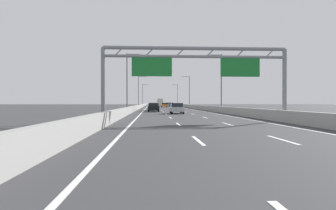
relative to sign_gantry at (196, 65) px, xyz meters
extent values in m
plane|color=#38383A|center=(-0.02, 74.80, -4.80)|extent=(260.00, 260.00, 0.00)
cube|color=white|center=(-1.82, -12.70, -4.80)|extent=(0.16, 3.00, 0.01)
cube|color=white|center=(-1.82, -3.70, -4.80)|extent=(0.16, 3.00, 0.01)
cube|color=white|center=(-1.82, 5.30, -4.80)|extent=(0.16, 3.00, 0.01)
cube|color=white|center=(-1.82, 14.30, -4.80)|extent=(0.16, 3.00, 0.01)
cube|color=white|center=(-1.82, 23.30, -4.80)|extent=(0.16, 3.00, 0.01)
cube|color=white|center=(-1.82, 32.30, -4.80)|extent=(0.16, 3.00, 0.01)
cube|color=white|center=(-1.82, 41.30, -4.80)|extent=(0.16, 3.00, 0.01)
cube|color=white|center=(-1.82, 50.30, -4.80)|extent=(0.16, 3.00, 0.01)
cube|color=white|center=(-1.82, 59.30, -4.80)|extent=(0.16, 3.00, 0.01)
cube|color=white|center=(-1.82, 68.30, -4.80)|extent=(0.16, 3.00, 0.01)
cube|color=white|center=(-1.82, 77.30, -4.80)|extent=(0.16, 3.00, 0.01)
cube|color=white|center=(-1.82, 86.30, -4.80)|extent=(0.16, 3.00, 0.01)
cube|color=white|center=(-1.82, 95.30, -4.80)|extent=(0.16, 3.00, 0.01)
cube|color=white|center=(-1.82, 104.30, -4.80)|extent=(0.16, 3.00, 0.01)
cube|color=white|center=(-1.82, 113.30, -4.80)|extent=(0.16, 3.00, 0.01)
cube|color=white|center=(-1.82, 122.30, -4.80)|extent=(0.16, 3.00, 0.01)
cube|color=white|center=(-1.82, 131.30, -4.80)|extent=(0.16, 3.00, 0.01)
cube|color=white|center=(1.78, -12.70, -4.80)|extent=(0.16, 3.00, 0.01)
cube|color=white|center=(1.78, -3.70, -4.80)|extent=(0.16, 3.00, 0.01)
cube|color=white|center=(1.78, 5.30, -4.80)|extent=(0.16, 3.00, 0.01)
cube|color=white|center=(1.78, 14.30, -4.80)|extent=(0.16, 3.00, 0.01)
cube|color=white|center=(1.78, 23.30, -4.80)|extent=(0.16, 3.00, 0.01)
cube|color=white|center=(1.78, 32.30, -4.80)|extent=(0.16, 3.00, 0.01)
cube|color=white|center=(1.78, 41.30, -4.80)|extent=(0.16, 3.00, 0.01)
cube|color=white|center=(1.78, 50.30, -4.80)|extent=(0.16, 3.00, 0.01)
cube|color=white|center=(1.78, 59.30, -4.80)|extent=(0.16, 3.00, 0.01)
cube|color=white|center=(1.78, 68.30, -4.80)|extent=(0.16, 3.00, 0.01)
cube|color=white|center=(1.78, 77.30, -4.80)|extent=(0.16, 3.00, 0.01)
cube|color=white|center=(1.78, 86.30, -4.80)|extent=(0.16, 3.00, 0.01)
cube|color=white|center=(1.78, 95.30, -4.80)|extent=(0.16, 3.00, 0.01)
cube|color=white|center=(1.78, 104.30, -4.80)|extent=(0.16, 3.00, 0.01)
cube|color=white|center=(1.78, 113.30, -4.80)|extent=(0.16, 3.00, 0.01)
cube|color=white|center=(1.78, 122.30, -4.80)|extent=(0.16, 3.00, 0.01)
cube|color=white|center=(1.78, 131.30, -4.80)|extent=(0.16, 3.00, 0.01)
cube|color=white|center=(-5.27, 62.80, -4.80)|extent=(0.16, 176.00, 0.01)
cube|color=white|center=(5.23, 62.80, -4.80)|extent=(0.16, 176.00, 0.01)
cube|color=#9E9E99|center=(-6.92, 84.80, -4.33)|extent=(0.45, 220.00, 0.95)
cube|color=#9E9E99|center=(6.88, 84.80, -4.33)|extent=(0.45, 220.00, 0.95)
cylinder|color=gray|center=(-7.82, 0.00, -1.70)|extent=(0.36, 0.36, 6.20)
cylinder|color=gray|center=(7.78, 0.00, -1.70)|extent=(0.36, 0.36, 6.20)
cylinder|color=gray|center=(-0.02, 0.00, 1.40)|extent=(15.60, 0.32, 0.32)
cylinder|color=gray|center=(-0.02, 0.00, 0.70)|extent=(15.60, 0.26, 0.26)
cylinder|color=gray|center=(-6.52, 0.00, 1.05)|extent=(0.74, 0.10, 0.74)
cylinder|color=gray|center=(-3.92, 0.00, 1.05)|extent=(0.74, 0.10, 0.74)
cylinder|color=gray|center=(-1.32, 0.00, 1.05)|extent=(0.74, 0.10, 0.74)
cylinder|color=gray|center=(1.28, 0.00, 1.05)|extent=(0.74, 0.10, 0.74)
cylinder|color=gray|center=(3.88, 0.00, 1.05)|extent=(0.74, 0.10, 0.74)
cylinder|color=gray|center=(6.48, 0.00, 1.05)|extent=(0.74, 0.10, 0.74)
cube|color=#19752D|center=(-3.73, 0.00, -0.20)|extent=(3.40, 0.12, 1.60)
cube|color=#19752D|center=(3.86, 0.00, -0.20)|extent=(3.40, 0.12, 1.60)
cylinder|color=slate|center=(-7.72, 22.66, -0.05)|extent=(0.20, 0.20, 9.50)
cylinder|color=slate|center=(-6.62, 22.66, 4.55)|extent=(2.20, 0.12, 0.12)
cube|color=#F2EAC6|center=(-5.52, 22.66, 4.45)|extent=(0.56, 0.28, 0.20)
cylinder|color=slate|center=(7.68, 22.66, -0.05)|extent=(0.20, 0.20, 9.50)
cylinder|color=slate|center=(6.58, 22.66, 4.55)|extent=(2.20, 0.12, 0.12)
cube|color=#F2EAC6|center=(5.48, 22.66, 4.45)|extent=(0.56, 0.28, 0.20)
cylinder|color=slate|center=(-7.72, 63.24, -0.05)|extent=(0.20, 0.20, 9.50)
cylinder|color=slate|center=(-6.62, 63.24, 4.55)|extent=(2.20, 0.12, 0.12)
cube|color=#F2EAC6|center=(-5.52, 63.24, 4.45)|extent=(0.56, 0.28, 0.20)
cylinder|color=slate|center=(7.68, 63.24, -0.05)|extent=(0.20, 0.20, 9.50)
cylinder|color=slate|center=(6.58, 63.24, 4.55)|extent=(2.20, 0.12, 0.12)
cube|color=#F2EAC6|center=(5.48, 63.24, 4.45)|extent=(0.56, 0.28, 0.20)
cylinder|color=slate|center=(-7.72, 103.82, -0.05)|extent=(0.20, 0.20, 9.50)
cylinder|color=slate|center=(-6.62, 103.82, 4.55)|extent=(2.20, 0.12, 0.12)
cube|color=#F2EAC6|center=(-5.52, 103.82, 4.45)|extent=(0.56, 0.28, 0.20)
cylinder|color=slate|center=(7.68, 103.82, -0.05)|extent=(0.20, 0.20, 9.50)
cylinder|color=slate|center=(6.58, 103.82, 4.55)|extent=(2.20, 0.12, 0.12)
cube|color=#F2EAC6|center=(5.48, 103.82, 4.45)|extent=(0.56, 0.28, 0.20)
cube|color=black|center=(-3.45, 24.30, -4.15)|extent=(1.89, 4.11, 0.66)
cube|color=black|center=(-3.45, 24.21, -3.60)|extent=(1.66, 1.84, 0.45)
cylinder|color=black|center=(-4.28, 25.80, -4.48)|extent=(0.22, 0.64, 0.64)
cylinder|color=black|center=(-2.62, 25.80, -4.48)|extent=(0.22, 0.64, 0.64)
cylinder|color=black|center=(-4.28, 22.79, -4.48)|extent=(0.22, 0.64, 0.64)
cylinder|color=black|center=(-2.62, 22.79, -4.48)|extent=(0.22, 0.64, 0.64)
cube|color=orange|center=(0.22, 67.87, -4.17)|extent=(1.81, 4.28, 0.63)
cube|color=black|center=(0.22, 67.68, -3.62)|extent=(1.59, 1.86, 0.47)
cylinder|color=black|center=(-0.58, 69.46, -4.48)|extent=(0.22, 0.64, 0.64)
cylinder|color=black|center=(1.01, 69.46, -4.48)|extent=(0.22, 0.64, 0.64)
cylinder|color=black|center=(-0.58, 66.29, -4.48)|extent=(0.22, 0.64, 0.64)
cylinder|color=black|center=(1.01, 66.29, -4.48)|extent=(0.22, 0.64, 0.64)
cube|color=#2347AD|center=(3.45, 83.04, -4.15)|extent=(1.80, 4.13, 0.67)
cube|color=black|center=(3.45, 82.72, -3.58)|extent=(1.58, 1.74, 0.46)
cylinder|color=black|center=(2.66, 84.55, -4.48)|extent=(0.22, 0.64, 0.64)
cylinder|color=black|center=(4.24, 84.55, -4.48)|extent=(0.22, 0.64, 0.64)
cylinder|color=black|center=(2.66, 81.52, -4.48)|extent=(0.22, 0.64, 0.64)
cylinder|color=black|center=(4.24, 81.52, -4.48)|extent=(0.22, 0.64, 0.64)
cube|color=silver|center=(-3.45, 31.17, -4.14)|extent=(1.70, 4.65, 0.68)
cube|color=black|center=(-3.45, 31.06, -3.55)|extent=(1.50, 2.17, 0.50)
cylinder|color=black|center=(-4.19, 32.94, -4.48)|extent=(0.22, 0.64, 0.64)
cylinder|color=black|center=(-2.71, 32.94, -4.48)|extent=(0.22, 0.64, 0.64)
cylinder|color=black|center=(-4.19, 29.39, -4.48)|extent=(0.22, 0.64, 0.64)
cylinder|color=black|center=(-2.71, 29.39, -4.48)|extent=(0.22, 0.64, 0.64)
cube|color=#1E7A38|center=(3.42, 63.67, -4.18)|extent=(1.81, 4.52, 0.60)
cube|color=black|center=(3.42, 63.71, -3.66)|extent=(1.59, 1.96, 0.45)
cylinder|color=black|center=(2.62, 65.38, -4.48)|extent=(0.22, 0.64, 0.64)
cylinder|color=black|center=(4.21, 65.38, -4.48)|extent=(0.22, 0.64, 0.64)
cylinder|color=black|center=(2.62, 61.96, -4.48)|extent=(0.22, 0.64, 0.64)
cylinder|color=black|center=(4.21, 61.96, -4.48)|extent=(0.22, 0.64, 0.64)
cube|color=#A8ADB2|center=(-0.25, 15.99, -4.17)|extent=(1.75, 4.20, 0.62)
cube|color=black|center=(-0.25, 15.89, -3.59)|extent=(1.54, 1.90, 0.55)
cylinder|color=black|center=(-1.02, 17.54, -4.48)|extent=(0.22, 0.64, 0.64)
cylinder|color=black|center=(0.52, 17.54, -4.48)|extent=(0.22, 0.64, 0.64)
cylinder|color=black|center=(-1.02, 14.44, -4.48)|extent=(0.22, 0.64, 0.64)
cylinder|color=black|center=(0.52, 14.44, -4.48)|extent=(0.22, 0.64, 0.64)
cube|color=red|center=(3.77, 108.79, -4.18)|extent=(1.70, 4.32, 0.61)
cube|color=black|center=(3.77, 108.48, -3.61)|extent=(1.50, 1.84, 0.54)
cylinder|color=black|center=(3.03, 110.40, -4.48)|extent=(0.22, 0.64, 0.64)
cylinder|color=black|center=(4.51, 110.40, -4.48)|extent=(0.22, 0.64, 0.64)
cylinder|color=black|center=(3.03, 107.18, -4.48)|extent=(0.22, 0.64, 0.64)
cylinder|color=black|center=(4.51, 107.18, -4.48)|extent=(0.22, 0.64, 0.64)
cube|color=silver|center=(-0.13, 105.67, -3.26)|extent=(2.38, 2.38, 2.13)
cube|color=beige|center=(-0.13, 101.32, -2.99)|extent=(2.38, 5.91, 2.66)
cylinder|color=black|center=(-1.18, 105.95, -4.32)|extent=(0.28, 0.96, 0.96)
cylinder|color=black|center=(0.92, 105.95, -4.32)|extent=(0.28, 0.96, 0.96)
cylinder|color=black|center=(-1.18, 99.76, -4.32)|extent=(0.28, 0.96, 0.96)
cylinder|color=black|center=(0.92, 99.76, -4.32)|extent=(0.28, 0.96, 0.96)
camera|label=1|loc=(-3.75, -24.79, -3.20)|focal=31.28mm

